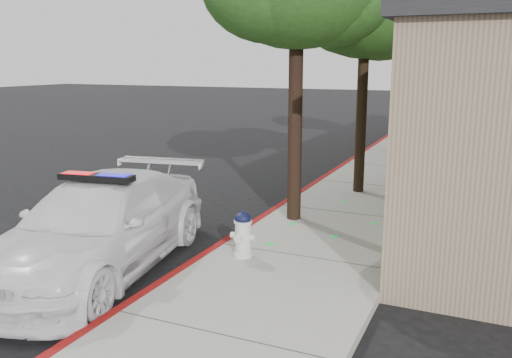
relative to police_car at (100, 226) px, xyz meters
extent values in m
plane|color=black|center=(1.35, 1.60, -0.77)|extent=(120.00, 120.00, 0.00)
cube|color=gray|center=(2.95, 4.60, -0.69)|extent=(3.20, 60.00, 0.15)
cube|color=maroon|center=(1.41, 4.60, -0.69)|extent=(0.14, 60.00, 0.16)
cube|color=black|center=(4.52, 2.60, 1.18)|extent=(0.08, 1.48, 1.68)
cube|color=black|center=(4.52, 5.60, 1.18)|extent=(0.08, 1.48, 1.68)
cube|color=black|center=(4.52, 8.60, 1.18)|extent=(0.08, 1.48, 1.68)
cube|color=black|center=(4.52, 11.60, 1.18)|extent=(0.08, 1.48, 1.68)
cube|color=black|center=(4.52, 14.60, 1.18)|extent=(0.08, 1.48, 1.68)
cube|color=black|center=(4.52, 17.60, 1.18)|extent=(0.08, 1.48, 1.68)
cube|color=black|center=(4.52, 20.60, 1.18)|extent=(0.08, 1.48, 1.68)
imported|color=white|center=(0.00, 0.00, 0.00)|extent=(2.97, 5.56, 1.53)
cube|color=black|center=(0.00, 0.00, 0.82)|extent=(1.23, 0.47, 0.10)
cube|color=red|center=(-0.32, -0.05, 0.83)|extent=(0.55, 0.32, 0.11)
cube|color=#150CD7|center=(0.32, 0.05, 0.83)|extent=(0.55, 0.32, 0.11)
cylinder|color=white|center=(2.08, 1.18, -0.59)|extent=(0.33, 0.33, 0.06)
cylinder|color=white|center=(2.08, 1.18, -0.29)|extent=(0.28, 0.28, 0.54)
cylinder|color=white|center=(2.08, 1.18, 0.00)|extent=(0.31, 0.31, 0.04)
ellipsoid|color=black|center=(2.08, 1.18, 0.06)|extent=(0.29, 0.29, 0.21)
cylinder|color=black|center=(2.08, 1.18, 0.16)|extent=(0.07, 0.07, 0.06)
cylinder|color=white|center=(1.91, 1.18, -0.27)|extent=(0.12, 0.11, 0.11)
cylinder|color=white|center=(2.25, 1.18, -0.27)|extent=(0.12, 0.11, 0.11)
cylinder|color=white|center=(2.08, 1.01, -0.25)|extent=(0.14, 0.12, 0.14)
cylinder|color=black|center=(2.08, 3.70, 1.39)|extent=(0.29, 0.29, 4.03)
cylinder|color=black|center=(2.75, 6.74, 1.27)|extent=(0.27, 0.27, 3.77)
ellipsoid|color=#2B4F18|center=(2.75, 6.74, 4.07)|extent=(3.16, 3.16, 2.69)
ellipsoid|color=#2B4F18|center=(3.03, 7.17, 3.77)|extent=(2.55, 2.55, 2.17)
ellipsoid|color=#2B4F18|center=(2.43, 6.41, 3.87)|extent=(2.45, 2.45, 2.08)
cylinder|color=black|center=(2.56, 13.72, 1.25)|extent=(0.28, 0.28, 3.73)
ellipsoid|color=#274716|center=(2.56, 13.72, 4.07)|extent=(3.20, 3.20, 2.72)
ellipsoid|color=#274716|center=(3.12, 13.85, 3.75)|extent=(2.45, 2.45, 2.08)
ellipsoid|color=#274716|center=(2.19, 13.46, 3.86)|extent=(2.56, 2.56, 2.17)
camera|label=1|loc=(5.87, -6.74, 2.66)|focal=37.70mm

